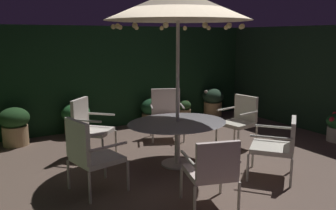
{
  "coord_description": "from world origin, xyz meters",
  "views": [
    {
      "loc": [
        -3.05,
        -4.58,
        2.09
      ],
      "look_at": [
        -0.1,
        0.43,
        0.95
      ],
      "focal_mm": 37.91,
      "sensor_mm": 36.0,
      "label": 1
    }
  ],
  "objects_px": {
    "potted_plant_left_far": "(213,101)",
    "potted_plant_right_near": "(76,118)",
    "patio_chair_southeast": "(279,143)",
    "patio_chair_southwest": "(166,111)",
    "patio_chair_east": "(212,169)",
    "patio_chair_south": "(240,118)",
    "patio_umbrella": "(178,5)",
    "patio_dining_table": "(177,128)",
    "patio_chair_northeast": "(90,152)",
    "potted_plant_left_near": "(184,110)",
    "patio_chair_north": "(89,124)",
    "potted_plant_back_right": "(15,125)",
    "potted_plant_right_far": "(152,111)"
  },
  "relations": [
    {
      "from": "patio_chair_southeast",
      "to": "patio_umbrella",
      "type": "bearing_deg",
      "value": 129.59
    },
    {
      "from": "patio_umbrella",
      "to": "patio_chair_northeast",
      "type": "xyz_separation_m",
      "value": [
        -1.56,
        -0.3,
        -1.98
      ]
    },
    {
      "from": "patio_chair_south",
      "to": "patio_dining_table",
      "type": "bearing_deg",
      "value": -171.3
    },
    {
      "from": "patio_chair_east",
      "to": "patio_chair_south",
      "type": "relative_size",
      "value": 0.94
    },
    {
      "from": "patio_chair_east",
      "to": "patio_chair_south",
      "type": "xyz_separation_m",
      "value": [
        2.01,
        1.75,
        0.04
      ]
    },
    {
      "from": "patio_chair_east",
      "to": "potted_plant_back_right",
      "type": "bearing_deg",
      "value": 112.84
    },
    {
      "from": "patio_umbrella",
      "to": "potted_plant_left_far",
      "type": "distance_m",
      "value": 4.34
    },
    {
      "from": "patio_umbrella",
      "to": "patio_chair_southeast",
      "type": "distance_m",
      "value": 2.56
    },
    {
      "from": "patio_dining_table",
      "to": "potted_plant_left_far",
      "type": "xyz_separation_m",
      "value": [
        2.73,
        2.6,
        -0.23
      ]
    },
    {
      "from": "patio_umbrella",
      "to": "potted_plant_back_right",
      "type": "distance_m",
      "value": 3.92
    },
    {
      "from": "potted_plant_left_far",
      "to": "potted_plant_right_near",
      "type": "xyz_separation_m",
      "value": [
        -3.64,
        0.0,
        -0.01
      ]
    },
    {
      "from": "patio_chair_south",
      "to": "potted_plant_left_far",
      "type": "height_order",
      "value": "patio_chair_south"
    },
    {
      "from": "patio_chair_east",
      "to": "patio_chair_north",
      "type": "bearing_deg",
      "value": 104.01
    },
    {
      "from": "patio_chair_southeast",
      "to": "patio_chair_south",
      "type": "distance_m",
      "value": 1.56
    },
    {
      "from": "patio_chair_east",
      "to": "patio_chair_southwest",
      "type": "height_order",
      "value": "patio_chair_southwest"
    },
    {
      "from": "patio_dining_table",
      "to": "patio_umbrella",
      "type": "bearing_deg",
      "value": 157.17
    },
    {
      "from": "patio_chair_south",
      "to": "potted_plant_right_far",
      "type": "bearing_deg",
      "value": 106.51
    },
    {
      "from": "patio_umbrella",
      "to": "potted_plant_right_near",
      "type": "distance_m",
      "value": 3.51
    },
    {
      "from": "patio_chair_east",
      "to": "patio_umbrella",
      "type": "bearing_deg",
      "value": 73.41
    },
    {
      "from": "patio_chair_southwest",
      "to": "patio_chair_south",
      "type": "bearing_deg",
      "value": -52.77
    },
    {
      "from": "patio_chair_southwest",
      "to": "potted_plant_right_near",
      "type": "height_order",
      "value": "patio_chair_southwest"
    },
    {
      "from": "patio_chair_northeast",
      "to": "potted_plant_back_right",
      "type": "bearing_deg",
      "value": 101.58
    },
    {
      "from": "potted_plant_left_far",
      "to": "patio_chair_south",
      "type": "bearing_deg",
      "value": -116.36
    },
    {
      "from": "patio_chair_east",
      "to": "potted_plant_right_far",
      "type": "distance_m",
      "value": 4.26
    },
    {
      "from": "potted_plant_back_right",
      "to": "potted_plant_left_near",
      "type": "distance_m",
      "value": 3.95
    },
    {
      "from": "patio_chair_southeast",
      "to": "potted_plant_back_right",
      "type": "height_order",
      "value": "patio_chair_southeast"
    },
    {
      "from": "patio_chair_southwest",
      "to": "potted_plant_right_far",
      "type": "bearing_deg",
      "value": 77.28
    },
    {
      "from": "patio_umbrella",
      "to": "patio_chair_southeast",
      "type": "xyz_separation_m",
      "value": [
        1.01,
        -1.22,
        -2.02
      ]
    },
    {
      "from": "patio_chair_southeast",
      "to": "patio_chair_southwest",
      "type": "height_order",
      "value": "patio_chair_southwest"
    },
    {
      "from": "patio_umbrella",
      "to": "potted_plant_right_near",
      "type": "bearing_deg",
      "value": 109.4
    },
    {
      "from": "patio_chair_north",
      "to": "potted_plant_right_near",
      "type": "relative_size",
      "value": 1.48
    },
    {
      "from": "potted_plant_left_far",
      "to": "potted_plant_right_far",
      "type": "relative_size",
      "value": 1.13
    },
    {
      "from": "patio_dining_table",
      "to": "patio_chair_southeast",
      "type": "height_order",
      "value": "patio_chair_southeast"
    },
    {
      "from": "patio_dining_table",
      "to": "patio_chair_southwest",
      "type": "distance_m",
      "value": 1.59
    },
    {
      "from": "patio_chair_northeast",
      "to": "patio_chair_north",
      "type": "bearing_deg",
      "value": 72.44
    },
    {
      "from": "patio_chair_north",
      "to": "patio_chair_southwest",
      "type": "distance_m",
      "value": 1.78
    },
    {
      "from": "patio_chair_north",
      "to": "potted_plant_right_near",
      "type": "distance_m",
      "value": 1.49
    },
    {
      "from": "patio_chair_south",
      "to": "patio_chair_southwest",
      "type": "xyz_separation_m",
      "value": [
        -0.92,
        1.21,
        0.01
      ]
    },
    {
      "from": "patio_chair_north",
      "to": "patio_chair_northeast",
      "type": "height_order",
      "value": "patio_chair_northeast"
    },
    {
      "from": "patio_chair_east",
      "to": "patio_chair_south",
      "type": "distance_m",
      "value": 2.67
    },
    {
      "from": "patio_chair_northeast",
      "to": "potted_plant_left_near",
      "type": "distance_m",
      "value": 4.46
    },
    {
      "from": "patio_chair_north",
      "to": "patio_chair_southwest",
      "type": "height_order",
      "value": "patio_chair_north"
    },
    {
      "from": "patio_dining_table",
      "to": "potted_plant_back_right",
      "type": "bearing_deg",
      "value": 130.58
    },
    {
      "from": "potted_plant_left_far",
      "to": "potted_plant_right_far",
      "type": "height_order",
      "value": "potted_plant_left_far"
    },
    {
      "from": "potted_plant_left_far",
      "to": "potted_plant_right_near",
      "type": "distance_m",
      "value": 3.64
    },
    {
      "from": "potted_plant_back_right",
      "to": "potted_plant_right_far",
      "type": "xyz_separation_m",
      "value": [
        3.02,
        0.03,
        -0.07
      ]
    },
    {
      "from": "patio_umbrella",
      "to": "patio_chair_southeast",
      "type": "relative_size",
      "value": 3.15
    },
    {
      "from": "patio_chair_north",
      "to": "patio_chair_east",
      "type": "distance_m",
      "value": 2.73
    },
    {
      "from": "patio_chair_northeast",
      "to": "patio_chair_east",
      "type": "bearing_deg",
      "value": -47.39
    },
    {
      "from": "potted_plant_left_far",
      "to": "patio_umbrella",
      "type": "bearing_deg",
      "value": -136.42
    }
  ]
}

